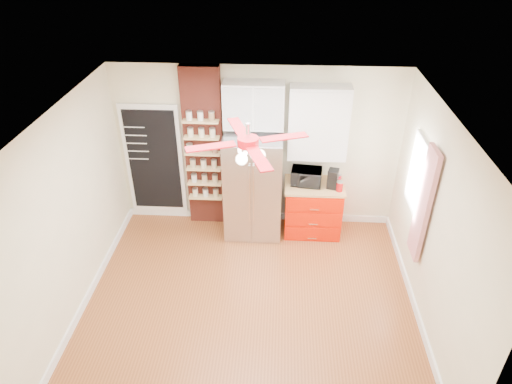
# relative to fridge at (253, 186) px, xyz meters

# --- Properties ---
(floor) EXTENTS (4.50, 4.50, 0.00)m
(floor) POSITION_rel_fridge_xyz_m (0.05, -1.63, -0.88)
(floor) COLOR brown
(floor) RESTS_ON ground
(ceiling) EXTENTS (4.50, 4.50, 0.00)m
(ceiling) POSITION_rel_fridge_xyz_m (0.05, -1.63, 1.83)
(ceiling) COLOR white
(ceiling) RESTS_ON wall_back
(wall_back) EXTENTS (4.50, 0.02, 2.70)m
(wall_back) POSITION_rel_fridge_xyz_m (0.05, 0.37, 0.48)
(wall_back) COLOR beige
(wall_back) RESTS_ON floor
(wall_front) EXTENTS (4.50, 0.02, 2.70)m
(wall_front) POSITION_rel_fridge_xyz_m (0.05, -3.63, 0.48)
(wall_front) COLOR beige
(wall_front) RESTS_ON floor
(wall_left) EXTENTS (0.02, 4.00, 2.70)m
(wall_left) POSITION_rel_fridge_xyz_m (-2.20, -1.63, 0.48)
(wall_left) COLOR beige
(wall_left) RESTS_ON floor
(wall_right) EXTENTS (0.02, 4.00, 2.70)m
(wall_right) POSITION_rel_fridge_xyz_m (2.30, -1.63, 0.48)
(wall_right) COLOR beige
(wall_right) RESTS_ON floor
(chalkboard) EXTENTS (0.95, 0.05, 1.95)m
(chalkboard) POSITION_rel_fridge_xyz_m (-1.65, 0.33, 0.23)
(chalkboard) COLOR white
(chalkboard) RESTS_ON wall_back
(brick_pillar) EXTENTS (0.60, 0.16, 2.70)m
(brick_pillar) POSITION_rel_fridge_xyz_m (-0.80, 0.29, 0.48)
(brick_pillar) COLOR maroon
(brick_pillar) RESTS_ON floor
(fridge) EXTENTS (0.90, 0.70, 1.75)m
(fridge) POSITION_rel_fridge_xyz_m (0.00, 0.00, 0.00)
(fridge) COLOR #A6A7AB
(fridge) RESTS_ON floor
(upper_glass_cabinet) EXTENTS (0.90, 0.35, 0.70)m
(upper_glass_cabinet) POSITION_rel_fridge_xyz_m (0.00, 0.20, 1.27)
(upper_glass_cabinet) COLOR white
(upper_glass_cabinet) RESTS_ON wall_back
(red_cabinet) EXTENTS (0.94, 0.64, 0.90)m
(red_cabinet) POSITION_rel_fridge_xyz_m (0.97, 0.05, -0.42)
(red_cabinet) COLOR red
(red_cabinet) RESTS_ON floor
(upper_shelf_unit) EXTENTS (0.90, 0.30, 1.15)m
(upper_shelf_unit) POSITION_rel_fridge_xyz_m (0.97, 0.22, 1.00)
(upper_shelf_unit) COLOR white
(upper_shelf_unit) RESTS_ON wall_back
(window) EXTENTS (0.04, 0.75, 1.05)m
(window) POSITION_rel_fridge_xyz_m (2.28, -0.73, 0.68)
(window) COLOR white
(window) RESTS_ON wall_right
(curtain) EXTENTS (0.06, 0.40, 1.55)m
(curtain) POSITION_rel_fridge_xyz_m (2.23, -1.28, 0.57)
(curtain) COLOR red
(curtain) RESTS_ON wall_right
(ceiling_fan) EXTENTS (1.40, 1.40, 0.44)m
(ceiling_fan) POSITION_rel_fridge_xyz_m (0.05, -1.63, 1.55)
(ceiling_fan) COLOR silver
(ceiling_fan) RESTS_ON ceiling
(toaster_oven) EXTENTS (0.51, 0.37, 0.26)m
(toaster_oven) POSITION_rel_fridge_xyz_m (0.83, 0.07, 0.16)
(toaster_oven) COLOR black
(toaster_oven) RESTS_ON red_cabinet
(coffee_maker) EXTENTS (0.19, 0.21, 0.31)m
(coffee_maker) POSITION_rel_fridge_xyz_m (1.24, -0.01, 0.18)
(coffee_maker) COLOR black
(coffee_maker) RESTS_ON red_cabinet
(canister_left) EXTENTS (0.13, 0.13, 0.15)m
(canister_left) POSITION_rel_fridge_xyz_m (1.34, -0.11, 0.10)
(canister_left) COLOR #AB090C
(canister_left) RESTS_ON red_cabinet
(canister_right) EXTENTS (0.12, 0.12, 0.15)m
(canister_right) POSITION_rel_fridge_xyz_m (1.34, 0.12, 0.10)
(canister_right) COLOR red
(canister_right) RESTS_ON red_cabinet
(pantry_jar_oats) EXTENTS (0.11, 0.11, 0.14)m
(pantry_jar_oats) POSITION_rel_fridge_xyz_m (-1.00, 0.13, 0.57)
(pantry_jar_oats) COLOR beige
(pantry_jar_oats) RESTS_ON brick_pillar
(pantry_jar_beans) EXTENTS (0.12, 0.12, 0.12)m
(pantry_jar_beans) POSITION_rel_fridge_xyz_m (-0.61, 0.15, 0.56)
(pantry_jar_beans) COLOR brown
(pantry_jar_beans) RESTS_ON brick_pillar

